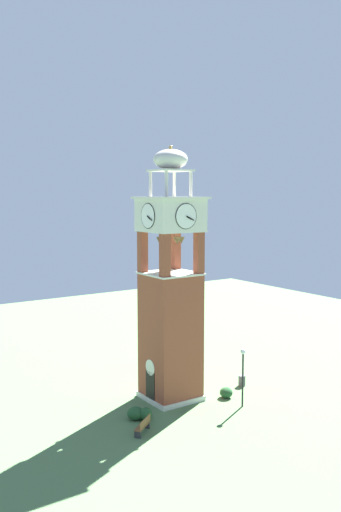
# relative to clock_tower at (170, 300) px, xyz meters

# --- Properties ---
(ground) EXTENTS (80.00, 80.00, 0.00)m
(ground) POSITION_rel_clock_tower_xyz_m (-0.00, 0.00, -7.05)
(ground) COLOR #517547
(clock_tower) EXTENTS (3.95, 3.95, 17.62)m
(clock_tower) POSITION_rel_clock_tower_xyz_m (0.00, 0.00, 0.00)
(clock_tower) COLOR brown
(clock_tower) RESTS_ON ground
(park_bench) EXTENTS (1.30, 1.55, 0.95)m
(park_bench) POSITION_rel_clock_tower_xyz_m (3.75, -4.55, -6.56)
(park_bench) COLOR brown
(park_bench) RESTS_ON ground
(lamp_post) EXTENTS (0.36, 0.36, 4.02)m
(lamp_post) POSITION_rel_clock_tower_xyz_m (4.01, 3.19, -4.27)
(lamp_post) COLOR black
(lamp_post) RESTS_ON ground
(trash_bin) EXTENTS (0.52, 0.52, 0.80)m
(trash_bin) POSITION_rel_clock_tower_xyz_m (0.97, 5.86, -6.65)
(trash_bin) COLOR #4C4C51
(trash_bin) RESTS_ON ground
(shrub_near_entry) EXTENTS (0.91, 0.91, 0.74)m
(shrub_near_entry) POSITION_rel_clock_tower_xyz_m (2.13, 3.33, -6.68)
(shrub_near_entry) COLOR #234C28
(shrub_near_entry) RESTS_ON ground
(shrub_left_of_tower) EXTENTS (0.80, 0.80, 0.84)m
(shrub_left_of_tower) POSITION_rel_clock_tower_xyz_m (2.26, -3.43, -6.63)
(shrub_left_of_tower) COLOR #234C28
(shrub_left_of_tower) RESTS_ON ground
(shrub_behind_bench) EXTENTS (1.09, 1.09, 0.81)m
(shrub_behind_bench) POSITION_rel_clock_tower_xyz_m (1.74, -3.89, -6.65)
(shrub_behind_bench) COLOR #234C28
(shrub_behind_bench) RESTS_ON ground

